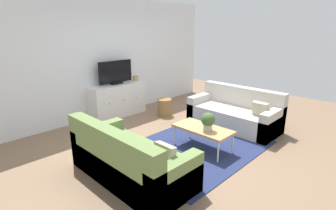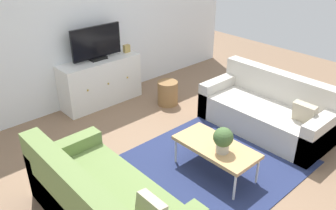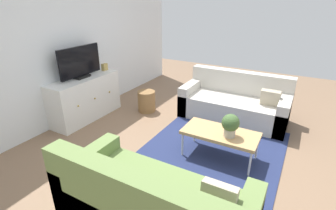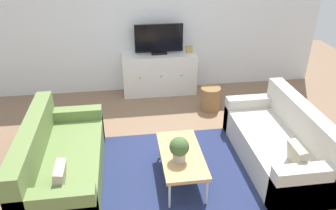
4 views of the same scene
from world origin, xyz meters
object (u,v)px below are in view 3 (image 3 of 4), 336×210
object	(u,v)px
coffee_table	(220,134)
potted_plant	(230,124)
mantel_clock	(105,67)
flat_screen_tv	(80,62)
couch_right_side	(235,103)
wicker_basket	(147,101)
tv_console	(86,98)
couch_left_side	(150,208)

from	to	relation	value
coffee_table	potted_plant	world-z (taller)	potted_plant
coffee_table	mantel_clock	world-z (taller)	mantel_clock
flat_screen_tv	mantel_clock	bearing A→B (deg)	-2.04
potted_plant	mantel_clock	world-z (taller)	mantel_clock
couch_right_side	mantel_clock	distance (m)	2.56
couch_right_side	flat_screen_tv	world-z (taller)	flat_screen_tv
potted_plant	flat_screen_tv	size ratio (longest dim) A/B	0.36
wicker_basket	flat_screen_tv	bearing A→B (deg)	134.21
flat_screen_tv	wicker_basket	xyz separation A→B (m)	(0.79, -0.81, -0.84)
couch_right_side	potted_plant	world-z (taller)	couch_right_side
tv_console	wicker_basket	size ratio (longest dim) A/B	3.36
couch_left_side	coffee_table	world-z (taller)	couch_left_side
coffee_table	flat_screen_tv	world-z (taller)	flat_screen_tv
couch_left_side	tv_console	bearing A→B (deg)	57.30
potted_plant	flat_screen_tv	distance (m)	2.74
flat_screen_tv	couch_left_side	bearing A→B (deg)	-122.48
tv_console	coffee_table	bearing A→B (deg)	-90.81
couch_right_side	tv_console	distance (m)	2.73
flat_screen_tv	mantel_clock	size ratio (longest dim) A/B	6.71
couch_left_side	mantel_clock	xyz separation A→B (m)	(2.09, 2.37, 0.56)
potted_plant	wicker_basket	world-z (taller)	potted_plant
coffee_table	wicker_basket	distance (m)	1.95
coffee_table	flat_screen_tv	distance (m)	2.65
couch_right_side	tv_console	bearing A→B (deg)	119.62
couch_left_side	couch_right_side	xyz separation A→B (m)	(2.87, 0.00, 0.00)
mantel_clock	wicker_basket	bearing A→B (deg)	-73.90
mantel_clock	couch_right_side	bearing A→B (deg)	-71.62
couch_right_side	couch_left_side	bearing A→B (deg)	180.00
tv_console	mantel_clock	world-z (taller)	mantel_clock
tv_console	flat_screen_tv	world-z (taller)	flat_screen_tv
couch_right_side	tv_console	xyz separation A→B (m)	(-1.35, 2.37, 0.11)
potted_plant	mantel_clock	bearing A→B (deg)	76.51
coffee_table	flat_screen_tv	xyz separation A→B (m)	(0.04, 2.57, 0.67)
tv_console	couch_left_side	bearing A→B (deg)	-122.70
potted_plant	flat_screen_tv	xyz separation A→B (m)	(0.08, 2.70, 0.47)
potted_plant	flat_screen_tv	bearing A→B (deg)	88.25
couch_right_side	wicker_basket	world-z (taller)	couch_right_side
coffee_table	couch_left_side	bearing A→B (deg)	173.36
couch_right_side	potted_plant	xyz separation A→B (m)	(-1.43, -0.31, 0.30)
potted_plant	mantel_clock	size ratio (longest dim) A/B	2.39
potted_plant	couch_left_side	bearing A→B (deg)	168.00
coffee_table	mantel_clock	xyz separation A→B (m)	(0.60, 2.55, 0.47)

